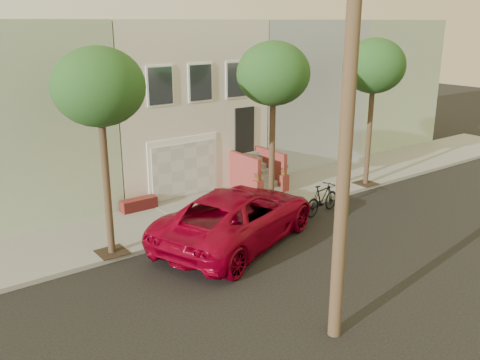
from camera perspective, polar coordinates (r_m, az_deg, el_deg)
ground at (r=16.77m, az=9.43°, el=-8.10°), size 90.00×90.00×0.00m
sidewalk at (r=20.49m, az=-1.33°, el=-2.87°), size 40.00×3.70×0.15m
house_row at (r=24.50m, az=-9.42°, el=8.84°), size 33.10×11.70×7.00m
tree_left at (r=15.45m, az=-15.31°, el=9.74°), size 2.70×2.57×6.30m
tree_mid at (r=18.81m, az=3.71°, el=11.53°), size 2.70×2.57×6.30m
tree_right at (r=22.74m, az=14.59°, el=12.00°), size 2.70×2.57×6.30m
pickup_truck at (r=17.11m, az=-0.27°, el=-4.02°), size 7.21×5.18×1.82m
motorcycle at (r=19.96m, az=9.05°, el=-2.07°), size 2.04×0.88×1.19m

